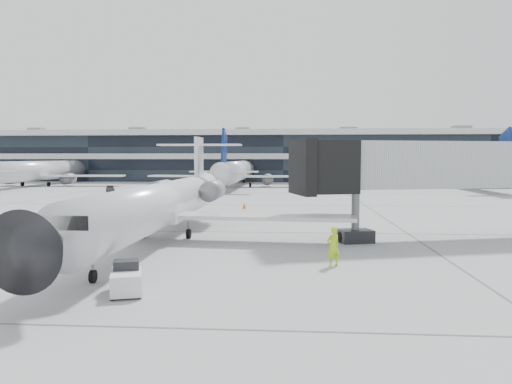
# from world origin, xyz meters

# --- Properties ---
(ground) EXTENTS (220.00, 220.00, 0.00)m
(ground) POSITION_xyz_m (0.00, 0.00, 0.00)
(ground) COLOR gray
(ground) RESTS_ON ground
(terminal) EXTENTS (170.00, 22.00, 10.00)m
(terminal) POSITION_xyz_m (0.00, 82.00, 5.00)
(terminal) COLOR black
(terminal) RESTS_ON ground
(bg_jet_left) EXTENTS (32.00, 40.00, 9.60)m
(bg_jet_left) POSITION_xyz_m (-45.00, 55.00, 0.00)
(bg_jet_left) COLOR silver
(bg_jet_left) RESTS_ON ground
(bg_jet_center) EXTENTS (32.00, 40.00, 9.60)m
(bg_jet_center) POSITION_xyz_m (-8.00, 55.00, 0.00)
(bg_jet_center) COLOR silver
(bg_jet_center) RESTS_ON ground
(bg_jet_right) EXTENTS (32.00, 40.00, 9.60)m
(bg_jet_right) POSITION_xyz_m (32.00, 55.00, 0.00)
(bg_jet_right) COLOR silver
(bg_jet_right) RESTS_ON ground
(regional_jet) EXTENTS (24.46, 30.41, 7.04)m
(regional_jet) POSITION_xyz_m (-6.28, -4.24, 2.40)
(regional_jet) COLOR silver
(regional_jet) RESTS_ON ground
(jet_bridge) EXTENTS (20.05, 8.77, 6.52)m
(jet_bridge) POSITION_xyz_m (13.00, -1.69, 4.75)
(jet_bridge) COLOR silver
(jet_bridge) RESTS_ON ground
(ramp_worker) EXTENTS (0.85, 0.78, 1.95)m
(ramp_worker) POSITION_xyz_m (3.98, -10.72, 0.97)
(ramp_worker) COLOR #ADD616
(ramp_worker) RESTS_ON ground
(baggage_tug) EXTENTS (1.68, 2.21, 1.24)m
(baggage_tug) POSITION_xyz_m (-4.45, -16.23, 0.56)
(baggage_tug) COLOR white
(baggage_tug) RESTS_ON ground
(traffic_cone) EXTENTS (0.52, 0.52, 0.62)m
(traffic_cone) POSITION_xyz_m (-2.99, 16.13, 0.30)
(traffic_cone) COLOR #E75D0C
(traffic_cone) RESTS_ON ground
(far_tug) EXTENTS (1.82, 2.24, 1.24)m
(far_tug) POSITION_xyz_m (-24.19, 34.86, 0.56)
(far_tug) COLOR black
(far_tug) RESTS_ON ground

